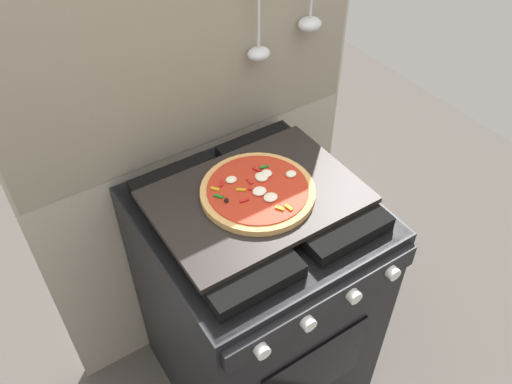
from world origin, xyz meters
TOP-DOWN VIEW (x-y plane):
  - ground_plane at (0.00, 0.00)m, footprint 4.00×4.00m
  - kitchen_backsplash at (0.00, 0.33)m, footprint 1.10×0.09m
  - stove at (-0.00, -0.00)m, footprint 0.60×0.64m
  - baking_tray at (0.00, 0.00)m, footprint 0.54×0.38m
  - pizza_left at (0.01, 0.00)m, footprint 0.30×0.30m

SIDE VIEW (x-z plane):
  - ground_plane at x=0.00m, z-range 0.00..0.00m
  - stove at x=0.00m, z-range 0.00..0.90m
  - kitchen_backsplash at x=0.00m, z-range 0.01..1.56m
  - baking_tray at x=0.00m, z-range 0.90..0.92m
  - pizza_left at x=0.01m, z-range 0.91..0.94m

